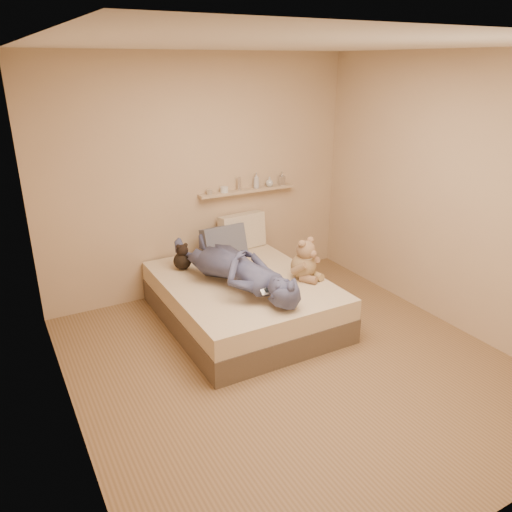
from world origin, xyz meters
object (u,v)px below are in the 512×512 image
game_console (269,290)px  wall_shelf (248,191)px  teddy_bear (305,262)px  pillow_cream (242,231)px  dark_plush (182,258)px  pillow_grey (224,241)px  bed (243,300)px  person (236,267)px

game_console → wall_shelf: bearing=68.3°
game_console → teddy_bear: 0.69m
pillow_cream → dark_plush: bearing=-161.5°
dark_plush → pillow_cream: (0.85, 0.29, 0.08)m
pillow_cream → pillow_grey: pillow_cream is taller
bed → wall_shelf: wall_shelf is taller
bed → pillow_cream: bearing=62.6°
bed → dark_plush: 0.77m
dark_plush → pillow_grey: bearing=14.9°
person → wall_shelf: size_ratio=1.35×
game_console → pillow_cream: (0.48, 1.43, 0.06)m
bed → teddy_bear: bearing=-25.9°
dark_plush → game_console: bearing=-71.9°
teddy_bear → pillow_grey: 1.06m
pillow_cream → wall_shelf: bearing=33.6°
teddy_bear → wall_shelf: size_ratio=0.36×
wall_shelf → person: bearing=-123.9°
pillow_cream → person: size_ratio=0.34×
bed → teddy_bear: 0.74m
game_console → pillow_grey: bearing=82.2°
bed → game_console: bearing=-94.7°
bed → game_console: game_console is taller
pillow_cream → wall_shelf: wall_shelf is taller
game_console → teddy_bear: size_ratio=0.37×
pillow_grey → person: person is taller
bed → person: bearing=-143.0°
bed → pillow_cream: (0.43, 0.83, 0.43)m
bed → wall_shelf: 1.38m
pillow_grey → game_console: bearing=-97.8°
dark_plush → wall_shelf: 1.16m
teddy_bear → pillow_grey: size_ratio=0.86×
teddy_bear → wall_shelf: bearing=90.6°
dark_plush → pillow_cream: size_ratio=0.52×
game_console → teddy_bear: bearing=28.0°
bed → wall_shelf: (0.55, 0.91, 0.88)m
teddy_bear → person: bearing=165.0°
bed → pillow_grey: pillow_grey is taller
pillow_grey → pillow_cream: bearing=24.8°
bed → pillow_grey: bearing=79.5°
dark_plush → person: (0.30, -0.63, 0.07)m
dark_plush → pillow_cream: bearing=18.5°
game_console → pillow_cream: 1.51m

